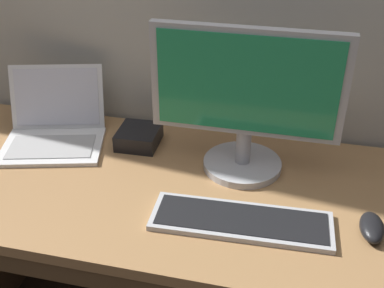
{
  "coord_description": "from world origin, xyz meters",
  "views": [
    {
      "loc": [
        0.34,
        -1.07,
        1.57
      ],
      "look_at": [
        0.08,
        0.0,
        0.9
      ],
      "focal_mm": 44.82,
      "sensor_mm": 36.0,
      "label": 1
    }
  ],
  "objects_px": {
    "wired_keyboard": "(241,221)",
    "external_drive_box": "(139,137)",
    "computer_mouse": "(372,227)",
    "laptop_white": "(54,130)",
    "external_monitor": "(246,101)"
  },
  "relations": [
    {
      "from": "external_monitor",
      "to": "computer_mouse",
      "type": "distance_m",
      "value": 0.46
    },
    {
      "from": "laptop_white",
      "to": "wired_keyboard",
      "type": "distance_m",
      "value": 0.71
    },
    {
      "from": "external_monitor",
      "to": "computer_mouse",
      "type": "bearing_deg",
      "value": -30.58
    },
    {
      "from": "laptop_white",
      "to": "computer_mouse",
      "type": "distance_m",
      "value": 1.0
    },
    {
      "from": "laptop_white",
      "to": "external_monitor",
      "type": "height_order",
      "value": "external_monitor"
    },
    {
      "from": "laptop_white",
      "to": "external_drive_box",
      "type": "distance_m",
      "value": 0.28
    },
    {
      "from": "wired_keyboard",
      "to": "external_drive_box",
      "type": "relative_size",
      "value": 3.38
    },
    {
      "from": "external_monitor",
      "to": "wired_keyboard",
      "type": "relative_size",
      "value": 1.14
    },
    {
      "from": "external_drive_box",
      "to": "external_monitor",
      "type": "bearing_deg",
      "value": -11.45
    },
    {
      "from": "external_monitor",
      "to": "computer_mouse",
      "type": "height_order",
      "value": "external_monitor"
    },
    {
      "from": "computer_mouse",
      "to": "external_drive_box",
      "type": "xyz_separation_m",
      "value": [
        -0.7,
        0.28,
        0.01
      ]
    },
    {
      "from": "laptop_white",
      "to": "external_monitor",
      "type": "relative_size",
      "value": 0.71
    },
    {
      "from": "external_monitor",
      "to": "wired_keyboard",
      "type": "height_order",
      "value": "external_monitor"
    },
    {
      "from": "laptop_white",
      "to": "external_drive_box",
      "type": "bearing_deg",
      "value": 9.94
    },
    {
      "from": "wired_keyboard",
      "to": "computer_mouse",
      "type": "bearing_deg",
      "value": 6.56
    }
  ]
}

